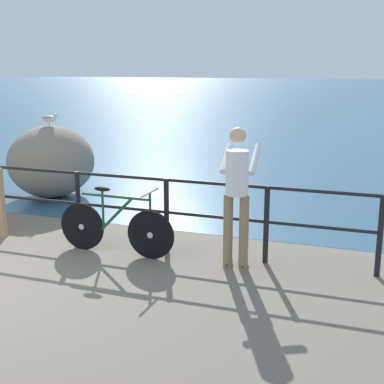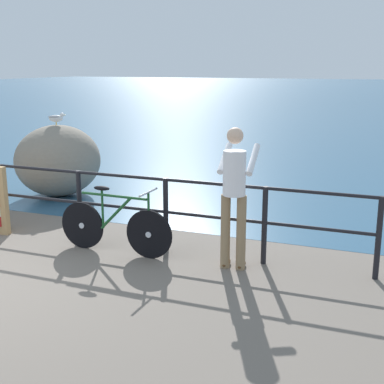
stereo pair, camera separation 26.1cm
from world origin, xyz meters
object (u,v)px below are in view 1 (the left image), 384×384
bicycle (116,226)px  seagull (49,118)px  breakwater_boulder_main (51,161)px  person_at_railing (237,191)px

bicycle → seagull: size_ratio=5.15×
bicycle → seagull: seagull is taller
bicycle → seagull: 3.81m
breakwater_boulder_main → seagull: size_ratio=5.18×
person_at_railing → seagull: size_ratio=5.39×
bicycle → person_at_railing: (1.65, 0.07, 0.60)m
person_at_railing → seagull: bearing=56.7°
bicycle → breakwater_boulder_main: 3.65m
seagull → breakwater_boulder_main: bearing=-135.7°
seagull → person_at_railing: bearing=-57.0°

